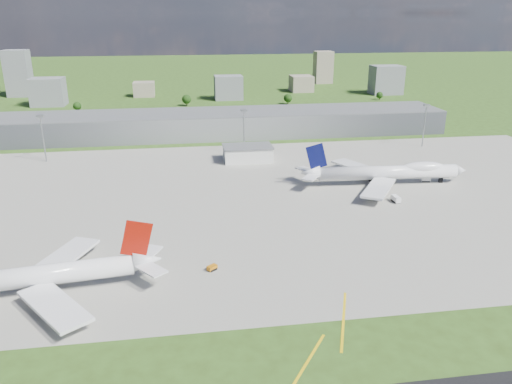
{
  "coord_description": "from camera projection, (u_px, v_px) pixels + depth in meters",
  "views": [
    {
      "loc": [
        -24.94,
        -163.7,
        77.11
      ],
      "look_at": [
        3.24,
        23.72,
        9.0
      ],
      "focal_mm": 35.0,
      "sensor_mm": 36.0,
      "label": 1
    }
  ],
  "objects": [
    {
      "name": "ground",
      "position": [
        222.0,
        140.0,
        321.5
      ],
      "size": [
        1400.0,
        1400.0,
        0.0
      ],
      "primitive_type": "plane",
      "color": "#2F4A17",
      "rests_on": "ground"
    },
    {
      "name": "apron",
      "position": [
        266.0,
        198.0,
        220.52
      ],
      "size": [
        360.0,
        190.0,
        0.08
      ],
      "primitive_type": "cube",
      "color": "gray",
      "rests_on": "ground"
    },
    {
      "name": "terminal",
      "position": [
        220.0,
        124.0,
        332.93
      ],
      "size": [
        300.0,
        42.0,
        15.0
      ],
      "primitive_type": "cube",
      "color": "slate",
      "rests_on": "ground"
    },
    {
      "name": "ops_building",
      "position": [
        248.0,
        154.0,
        275.02
      ],
      "size": [
        26.0,
        16.0,
        8.0
      ],
      "primitive_type": "cube",
      "color": "silver",
      "rests_on": "ground"
    },
    {
      "name": "mast_west",
      "position": [
        42.0,
        130.0,
        268.95
      ],
      "size": [
        3.5,
        2.0,
        25.9
      ],
      "color": "gray",
      "rests_on": "ground"
    },
    {
      "name": "mast_center",
      "position": [
        244.0,
        124.0,
        284.34
      ],
      "size": [
        3.5,
        2.0,
        25.9
      ],
      "color": "gray",
      "rests_on": "ground"
    },
    {
      "name": "mast_east",
      "position": [
        425.0,
        118.0,
        299.74
      ],
      "size": [
        3.5,
        2.0,
        25.9
      ],
      "color": "gray",
      "rests_on": "ground"
    },
    {
      "name": "airliner_red_twin",
      "position": [
        37.0,
        277.0,
        143.89
      ],
      "size": [
        73.57,
        56.99,
        20.18
      ],
      "rotation": [
        0.0,
        0.0,
        3.26
      ],
      "color": "white",
      "rests_on": "ground"
    },
    {
      "name": "airliner_blue_quad",
      "position": [
        388.0,
        173.0,
        236.57
      ],
      "size": [
        80.25,
        62.84,
        20.95
      ],
      "rotation": [
        0.0,
        0.0,
        -0.06
      ],
      "color": "white",
      "rests_on": "ground"
    },
    {
      "name": "tug_yellow",
      "position": [
        212.0,
        268.0,
        158.25
      ],
      "size": [
        3.64,
        3.41,
        1.63
      ],
      "rotation": [
        0.0,
        0.0,
        0.67
      ],
      "color": "#C06B0B",
      "rests_on": "ground"
    },
    {
      "name": "van_white_near",
      "position": [
        396.0,
        199.0,
        215.34
      ],
      "size": [
        2.72,
        5.43,
        2.68
      ],
      "rotation": [
        0.0,
        0.0,
        1.63
      ],
      "color": "white",
      "rests_on": "ground"
    },
    {
      "name": "van_white_far",
      "position": [
        425.0,
        180.0,
        241.33
      ],
      "size": [
        4.73,
        2.69,
        2.34
      ],
      "rotation": [
        0.0,
        0.0,
        -0.13
      ],
      "color": "silver",
      "rests_on": "ground"
    },
    {
      "name": "bldg_w",
      "position": [
        48.0,
        92.0,
        437.45
      ],
      "size": [
        28.0,
        22.0,
        24.0
      ],
      "primitive_type": "cube",
      "color": "slate",
      "rests_on": "ground"
    },
    {
      "name": "bldg_cw",
      "position": [
        144.0,
        89.0,
        487.56
      ],
      "size": [
        20.0,
        18.0,
        14.0
      ],
      "primitive_type": "cube",
      "color": "gray",
      "rests_on": "ground"
    },
    {
      "name": "bldg_c",
      "position": [
        228.0,
        88.0,
        469.48
      ],
      "size": [
        26.0,
        20.0,
        22.0
      ],
      "primitive_type": "cube",
      "color": "slate",
      "rests_on": "ground"
    },
    {
      "name": "bldg_ce",
      "position": [
        301.0,
        84.0,
        518.92
      ],
      "size": [
        22.0,
        24.0,
        16.0
      ],
      "primitive_type": "cube",
      "color": "gray",
      "rests_on": "ground"
    },
    {
      "name": "bldg_e",
      "position": [
        386.0,
        80.0,
        500.16
      ],
      "size": [
        30.0,
        22.0,
        28.0
      ],
      "primitive_type": "cube",
      "color": "slate",
      "rests_on": "ground"
    },
    {
      "name": "bldg_tall_w",
      "position": [
        18.0,
        73.0,
        484.31
      ],
      "size": [
        22.0,
        20.0,
        44.0
      ],
      "primitive_type": "cube",
      "color": "slate",
      "rests_on": "ground"
    },
    {
      "name": "bldg_tall_e",
      "position": [
        323.0,
        67.0,
        576.97
      ],
      "size": [
        20.0,
        18.0,
        36.0
      ],
      "primitive_type": "cube",
      "color": "gray",
      "rests_on": "ground"
    },
    {
      "name": "tree_w",
      "position": [
        77.0,
        106.0,
        411.49
      ],
      "size": [
        6.75,
        6.75,
        8.25
      ],
      "color": "#382314",
      "rests_on": "ground"
    },
    {
      "name": "tree_c",
      "position": [
        187.0,
        99.0,
        437.71
      ],
      "size": [
        8.1,
        8.1,
        9.9
      ],
      "color": "#382314",
      "rests_on": "ground"
    },
    {
      "name": "tree_e",
      "position": [
        288.0,
        98.0,
        445.76
      ],
      "size": [
        7.65,
        7.65,
        9.35
      ],
      "color": "#382314",
      "rests_on": "ground"
    },
    {
      "name": "tree_far_e",
      "position": [
        380.0,
        95.0,
        467.99
      ],
      "size": [
        6.3,
        6.3,
        7.7
      ],
      "color": "#382314",
      "rests_on": "ground"
    }
  ]
}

